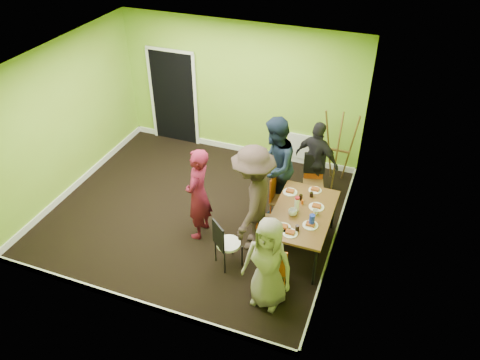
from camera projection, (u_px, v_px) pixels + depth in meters
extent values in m
plane|color=black|center=(196.00, 211.00, 8.44)|extent=(5.00, 5.00, 0.00)
cube|color=#89B32E|center=(240.00, 91.00, 9.35)|extent=(5.00, 0.04, 2.80)
cube|color=#89B32E|center=(115.00, 231.00, 5.91)|extent=(5.00, 0.04, 2.80)
cube|color=#89B32E|center=(65.00, 120.00, 8.35)|extent=(0.04, 4.50, 2.80)
cube|color=#89B32E|center=(345.00, 175.00, 6.91)|extent=(0.04, 4.50, 2.80)
cube|color=white|center=(186.00, 63.00, 6.82)|extent=(5.00, 4.50, 0.04)
cube|color=black|center=(174.00, 97.00, 9.98)|extent=(1.00, 0.05, 2.04)
cube|color=white|center=(299.00, 146.00, 9.53)|extent=(0.50, 0.04, 0.55)
cylinder|color=black|center=(264.00, 254.00, 7.05)|extent=(0.04, 0.04, 0.71)
cylinder|color=black|center=(315.00, 267.00, 6.83)|extent=(0.04, 0.04, 0.71)
cylinder|color=black|center=(289.00, 201.00, 8.11)|extent=(0.04, 0.04, 0.71)
cylinder|color=black|center=(333.00, 211.00, 7.88)|extent=(0.04, 0.04, 0.71)
cube|color=brown|center=(302.00, 213.00, 7.25)|extent=(0.90, 1.50, 0.04)
cylinder|color=#C75012|center=(275.00, 203.00, 8.31)|extent=(0.02, 0.02, 0.41)
cylinder|color=#C75012|center=(270.00, 213.00, 8.08)|extent=(0.02, 0.02, 0.41)
cylinder|color=#C75012|center=(292.00, 206.00, 8.23)|extent=(0.02, 0.02, 0.41)
cylinder|color=#C75012|center=(288.00, 217.00, 7.99)|extent=(0.02, 0.02, 0.41)
cube|color=brown|center=(282.00, 200.00, 8.03)|extent=(0.37, 0.37, 0.04)
cube|color=#C75012|center=(273.00, 187.00, 7.94)|extent=(0.03, 0.35, 0.46)
cylinder|color=#C75012|center=(259.00, 226.00, 7.77)|extent=(0.03, 0.03, 0.46)
cylinder|color=#C75012|center=(258.00, 240.00, 7.48)|extent=(0.03, 0.03, 0.46)
cylinder|color=#C75012|center=(280.00, 227.00, 7.73)|extent=(0.03, 0.03, 0.46)
cylinder|color=#C75012|center=(279.00, 242.00, 7.45)|extent=(0.03, 0.03, 0.46)
cube|color=brown|center=(270.00, 223.00, 7.48)|extent=(0.50, 0.50, 0.04)
cube|color=#C75012|center=(258.00, 208.00, 7.33)|extent=(0.13, 0.38, 0.51)
cylinder|color=#C75012|center=(320.00, 189.00, 8.65)|extent=(0.02, 0.02, 0.41)
cylinder|color=#C75012|center=(304.00, 188.00, 8.68)|extent=(0.02, 0.02, 0.41)
cylinder|color=#C75012|center=(321.00, 199.00, 8.40)|extent=(0.02, 0.02, 0.41)
cylinder|color=#C75012|center=(304.00, 198.00, 8.43)|extent=(0.02, 0.02, 0.41)
cube|color=brown|center=(313.00, 185.00, 8.42)|extent=(0.44, 0.44, 0.04)
cube|color=#C75012|center=(314.00, 168.00, 8.42)|extent=(0.34, 0.12, 0.45)
cylinder|color=#C75012|center=(263.00, 284.00, 6.76)|extent=(0.02, 0.02, 0.41)
cylinder|color=#C75012|center=(284.00, 286.00, 6.73)|extent=(0.02, 0.02, 0.41)
cylinder|color=#C75012|center=(264.00, 269.00, 7.01)|extent=(0.02, 0.02, 0.41)
cylinder|color=#C75012|center=(285.00, 270.00, 6.98)|extent=(0.02, 0.02, 0.41)
cube|color=brown|center=(274.00, 267.00, 6.75)|extent=(0.44, 0.44, 0.04)
cube|color=#C75012|center=(275.00, 264.00, 6.47)|extent=(0.34, 0.11, 0.45)
cylinder|color=black|center=(216.00, 251.00, 7.32)|extent=(0.02, 0.02, 0.40)
cylinder|color=black|center=(225.00, 263.00, 7.10)|extent=(0.02, 0.02, 0.40)
cylinder|color=black|center=(233.00, 244.00, 7.44)|extent=(0.02, 0.02, 0.40)
cylinder|color=black|center=(242.00, 256.00, 7.23)|extent=(0.02, 0.02, 0.40)
cylinder|color=white|center=(229.00, 244.00, 7.15)|extent=(0.38, 0.38, 0.04)
cube|color=black|center=(218.00, 236.00, 6.95)|extent=(0.28, 0.24, 0.45)
cylinder|color=brown|center=(329.00, 145.00, 8.81)|extent=(0.23, 0.37, 1.58)
cylinder|color=brown|center=(350.00, 149.00, 8.69)|extent=(0.23, 0.37, 1.58)
cylinder|color=brown|center=(337.00, 153.00, 8.57)|extent=(0.03, 0.36, 1.55)
cube|color=brown|center=(339.00, 151.00, 8.74)|extent=(0.43, 0.04, 0.04)
cylinder|color=white|center=(290.00, 192.00, 7.65)|extent=(0.24, 0.24, 0.01)
cylinder|color=white|center=(283.00, 227.00, 6.94)|extent=(0.23, 0.23, 0.01)
cylinder|color=white|center=(315.00, 190.00, 7.70)|extent=(0.21, 0.21, 0.01)
cylinder|color=white|center=(290.00, 233.00, 6.83)|extent=(0.23, 0.23, 0.01)
cylinder|color=white|center=(316.00, 207.00, 7.33)|extent=(0.24, 0.24, 0.01)
cylinder|color=white|center=(310.00, 225.00, 6.98)|extent=(0.23, 0.23, 0.01)
cylinder|color=white|center=(297.00, 205.00, 7.21)|extent=(0.07, 0.07, 0.23)
cylinder|color=#192EC2|center=(312.00, 220.00, 6.93)|extent=(0.08, 0.08, 0.19)
cylinder|color=#C75012|center=(302.00, 202.00, 7.38)|extent=(0.04, 0.04, 0.08)
cylinder|color=black|center=(301.00, 197.00, 7.47)|extent=(0.06, 0.06, 0.10)
cylinder|color=black|center=(311.00, 195.00, 7.54)|extent=(0.06, 0.06, 0.09)
cylinder|color=black|center=(297.00, 228.00, 6.86)|extent=(0.06, 0.06, 0.10)
imported|color=white|center=(293.00, 212.00, 7.15)|extent=(0.13, 0.13, 0.11)
imported|color=white|center=(316.00, 212.00, 7.17)|extent=(0.09, 0.09, 0.08)
imported|color=#590F22|center=(198.00, 194.00, 7.50)|extent=(0.41, 0.61, 1.64)
imported|color=#131E30|center=(274.00, 166.00, 8.02)|extent=(0.81, 0.97, 1.80)
imported|color=#312421|center=(253.00, 199.00, 7.22)|extent=(0.78, 1.25, 1.85)
imported|color=black|center=(317.00, 160.00, 8.44)|extent=(0.96, 0.66, 1.51)
imported|color=gray|center=(268.00, 263.00, 6.36)|extent=(0.76, 0.54, 1.48)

